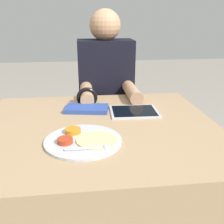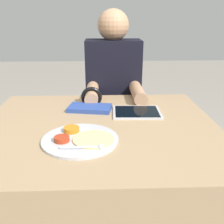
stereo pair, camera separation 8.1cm
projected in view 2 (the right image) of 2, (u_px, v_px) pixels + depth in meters
The scene contains 5 objects.
dining_table at pixel (100, 194), 1.24m from camera, with size 1.02×0.88×0.71m.
thali_tray at pixel (81, 139), 0.97m from camera, with size 0.29×0.29×0.03m.
red_notebook at pixel (90, 108), 1.29m from camera, with size 0.22×0.15×0.02m.
tablet_device at pixel (137, 112), 1.25m from camera, with size 0.23×0.19×0.01m.
person_diner at pixel (113, 110), 1.72m from camera, with size 0.35×0.47×1.19m.
Camera 2 is at (0.02, -1.03, 1.15)m, focal length 42.00 mm.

